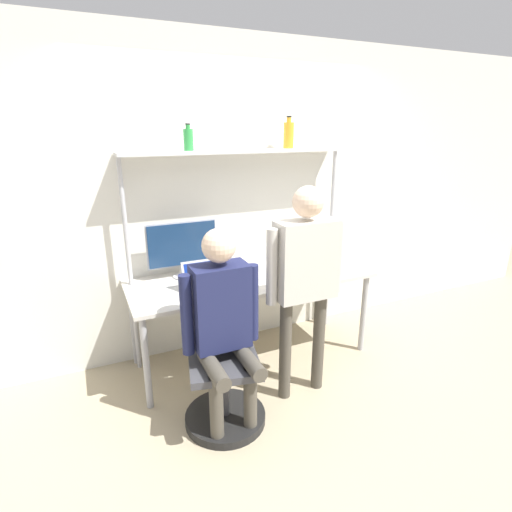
# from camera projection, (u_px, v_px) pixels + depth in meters

# --- Properties ---
(ground_plane) EXTENTS (12.00, 12.00, 0.00)m
(ground_plane) POSITION_uv_depth(u_px,v_px,m) (272.00, 380.00, 3.25)
(ground_plane) COLOR tan
(wall_back) EXTENTS (8.00, 0.06, 2.70)m
(wall_back) POSITION_uv_depth(u_px,v_px,m) (233.00, 200.00, 3.54)
(wall_back) COLOR silver
(wall_back) RESTS_ON ground_plane
(desk) EXTENTS (2.04, 0.76, 0.76)m
(desk) POSITION_uv_depth(u_px,v_px,m) (251.00, 284.00, 3.38)
(desk) COLOR beige
(desk) RESTS_ON ground_plane
(shelf_unit) EXTENTS (1.94, 0.26, 1.79)m
(shelf_unit) POSITION_uv_depth(u_px,v_px,m) (240.00, 180.00, 3.33)
(shelf_unit) COLOR silver
(shelf_unit) RESTS_ON ground_plane
(monitor) EXTENTS (0.58, 0.19, 0.47)m
(monitor) POSITION_uv_depth(u_px,v_px,m) (182.00, 247.00, 3.28)
(monitor) COLOR #B7B7BC
(monitor) RESTS_ON desk
(laptop) EXTENTS (0.29, 0.24, 0.23)m
(laptop) POSITION_uv_depth(u_px,v_px,m) (203.00, 283.00, 3.05)
(laptop) COLOR #BCBCC1
(laptop) RESTS_ON desk
(cell_phone) EXTENTS (0.07, 0.15, 0.01)m
(cell_phone) POSITION_uv_depth(u_px,v_px,m) (236.00, 288.00, 3.11)
(cell_phone) COLOR #264C8C
(cell_phone) RESTS_ON desk
(office_chair) EXTENTS (0.56, 0.56, 0.95)m
(office_chair) POSITION_uv_depth(u_px,v_px,m) (224.00, 381.00, 2.75)
(office_chair) COLOR black
(office_chair) RESTS_ON ground_plane
(person_seated) EXTENTS (0.53, 0.47, 1.38)m
(person_seated) POSITION_uv_depth(u_px,v_px,m) (223.00, 316.00, 2.54)
(person_seated) COLOR #4C473D
(person_seated) RESTS_ON ground_plane
(person_standing) EXTENTS (0.61, 0.22, 1.60)m
(person_standing) POSITION_uv_depth(u_px,v_px,m) (306.00, 268.00, 2.81)
(person_standing) COLOR #4C473D
(person_standing) RESTS_ON ground_plane
(bottle_green) EXTENTS (0.07, 0.07, 0.20)m
(bottle_green) POSITION_uv_depth(u_px,v_px,m) (188.00, 139.00, 3.06)
(bottle_green) COLOR #2D8C3F
(bottle_green) RESTS_ON shelf_unit
(bottle_amber) EXTENTS (0.09, 0.09, 0.27)m
(bottle_amber) POSITION_uv_depth(u_px,v_px,m) (289.00, 135.00, 3.40)
(bottle_amber) COLOR gold
(bottle_amber) RESTS_ON shelf_unit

